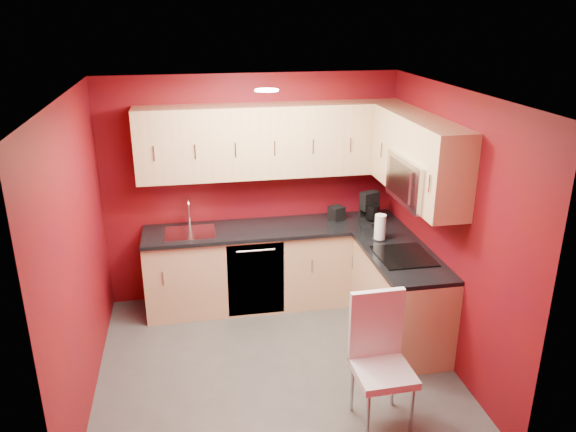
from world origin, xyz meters
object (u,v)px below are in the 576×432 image
object	(u,v)px
coffee_maker	(373,208)
dining_chair	(383,365)
napkin_holder	(336,213)
sink	(190,229)
microwave	(421,180)
paper_towel	(380,227)

from	to	relation	value
coffee_maker	dining_chair	bearing A→B (deg)	-126.29
coffee_maker	napkin_holder	xyz separation A→B (m)	(-0.37, 0.16, -0.09)
sink	coffee_maker	world-z (taller)	sink
microwave	paper_towel	bearing A→B (deg)	114.18
paper_towel	microwave	bearing A→B (deg)	-65.82
microwave	napkin_holder	bearing A→B (deg)	114.18
microwave	napkin_holder	distance (m)	1.36
microwave	coffee_maker	xyz separation A→B (m)	(-0.12, 0.92, -0.58)
coffee_maker	dining_chair	xyz separation A→B (m)	(-0.58, -2.05, -0.53)
microwave	dining_chair	xyz separation A→B (m)	(-0.69, -1.12, -1.12)
coffee_maker	paper_towel	xyz separation A→B (m)	(-0.08, -0.48, -0.03)
microwave	sink	xyz separation A→B (m)	(-2.09, 1.00, -0.72)
dining_chair	microwave	bearing A→B (deg)	56.97
coffee_maker	paper_towel	distance (m)	0.49
dining_chair	sink	bearing A→B (deg)	122.03
napkin_holder	dining_chair	bearing A→B (deg)	-95.45
dining_chair	paper_towel	bearing A→B (deg)	71.19
napkin_holder	paper_towel	size ratio (longest dim) A/B	0.58
paper_towel	coffee_maker	bearing A→B (deg)	80.06
paper_towel	dining_chair	distance (m)	1.72
microwave	coffee_maker	size ratio (longest dim) A/B	2.30
dining_chair	coffee_maker	bearing A→B (deg)	72.91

